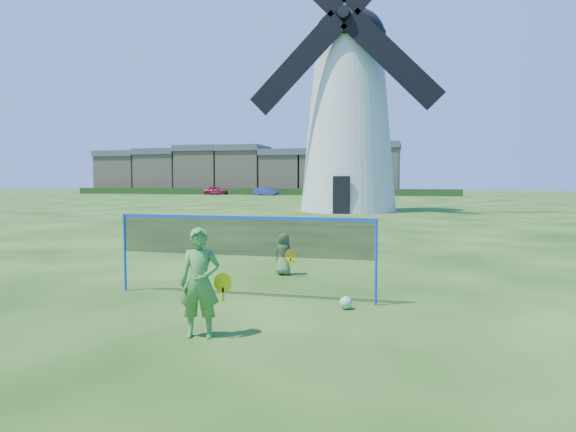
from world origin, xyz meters
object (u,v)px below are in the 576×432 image
(player_girl, at_px, (200,283))
(windmill, at_px, (349,111))
(car_left, at_px, (216,190))
(car_right, at_px, (266,191))
(badminton_net, at_px, (242,238))
(player_boy, at_px, (284,254))
(play_ball, at_px, (346,303))

(player_girl, bearing_deg, windmill, 79.50)
(car_left, distance_m, car_right, 9.06)
(windmill, height_order, badminton_net, windmill)
(car_left, bearing_deg, badminton_net, -167.64)
(player_boy, bearing_deg, player_girl, 105.69)
(play_ball, bearing_deg, player_boy, 123.21)
(player_girl, height_order, play_ball, player_girl)
(player_girl, relative_size, car_right, 0.41)
(car_right, bearing_deg, player_girl, -151.91)
(player_girl, distance_m, car_right, 69.08)
(car_right, bearing_deg, badminton_net, -151.52)
(windmill, relative_size, car_right, 5.27)
(windmill, bearing_deg, car_right, 115.35)
(badminton_net, bearing_deg, car_right, 106.39)
(player_girl, distance_m, car_left, 73.76)
(windmill, distance_m, play_ball, 29.30)
(windmill, distance_m, badminton_net, 28.49)
(player_boy, distance_m, car_right, 64.38)
(windmill, xyz_separation_m, play_ball, (3.70, -28.18, -7.12))
(windmill, xyz_separation_m, car_left, (-25.99, 38.03, -6.58))
(car_left, bearing_deg, car_right, -112.36)
(play_ball, height_order, car_left, car_left)
(car_left, xyz_separation_m, car_right, (8.86, -1.87, -0.03))
(badminton_net, relative_size, car_right, 1.34)
(car_left, bearing_deg, player_girl, -168.21)
(badminton_net, relative_size, player_girl, 3.24)
(badminton_net, height_order, play_ball, badminton_net)
(car_left, relative_size, car_right, 1.02)
(player_boy, bearing_deg, play_ball, 138.21)
(player_girl, height_order, car_right, player_girl)
(badminton_net, height_order, car_right, badminton_net)
(windmill, distance_m, player_boy, 26.30)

